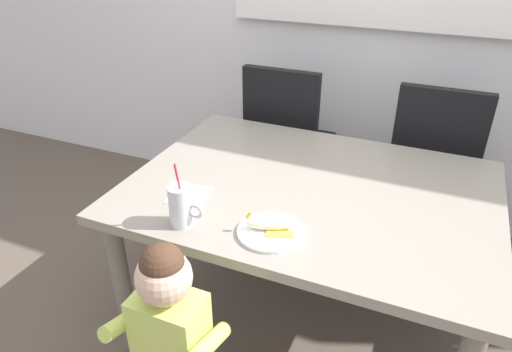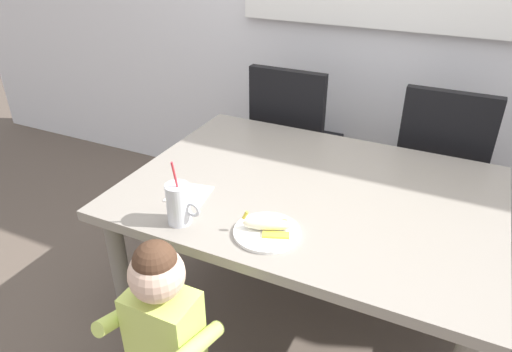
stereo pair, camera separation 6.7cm
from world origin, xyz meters
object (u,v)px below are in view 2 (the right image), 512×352
(toddler_standing, at_px, (163,323))
(paper_napkin, at_px, (189,194))
(peeled_banana, at_px, (268,225))
(snack_plate, at_px, (267,232))
(milk_cup, at_px, (179,206))
(dining_table, at_px, (310,205))
(dining_chair_right, at_px, (440,164))
(dining_chair_left, at_px, (293,136))

(toddler_standing, distance_m, paper_napkin, 0.52)
(paper_napkin, bearing_deg, toddler_standing, -68.24)
(peeled_banana, bearing_deg, toddler_standing, -118.30)
(snack_plate, bearing_deg, paper_napkin, 164.97)
(snack_plate, xyz_separation_m, paper_napkin, (-0.38, 0.10, -0.00))
(milk_cup, xyz_separation_m, snack_plate, (0.30, 0.07, -0.06))
(peeled_banana, bearing_deg, dining_table, 84.75)
(peeled_banana, bearing_deg, paper_napkin, 166.22)
(paper_napkin, bearing_deg, snack_plate, -15.03)
(milk_cup, bearing_deg, snack_plate, 12.76)
(milk_cup, relative_size, peeled_banana, 1.43)
(dining_chair_right, bearing_deg, toddler_standing, 65.84)
(snack_plate, xyz_separation_m, peeled_banana, (-0.00, 0.01, 0.03))
(dining_table, bearing_deg, dining_chair_left, 116.05)
(dining_chair_left, relative_size, dining_chair_right, 1.00)
(dining_chair_left, bearing_deg, dining_table, 116.05)
(milk_cup, distance_m, paper_napkin, 0.20)
(snack_plate, bearing_deg, toddler_standing, -118.90)
(milk_cup, bearing_deg, toddler_standing, -69.16)
(dining_chair_right, bearing_deg, dining_table, 60.45)
(peeled_banana, bearing_deg, dining_chair_left, 107.05)
(dining_table, relative_size, paper_napkin, 9.57)
(paper_napkin, bearing_deg, milk_cup, -66.72)
(dining_chair_left, xyz_separation_m, paper_napkin, (-0.04, -1.01, 0.16))
(dining_chair_left, distance_m, dining_chair_right, 0.80)
(dining_table, bearing_deg, dining_chair_right, 60.45)
(toddler_standing, bearing_deg, milk_cup, 110.84)
(toddler_standing, relative_size, snack_plate, 3.64)
(dining_table, relative_size, toddler_standing, 1.71)
(milk_cup, bearing_deg, dining_chair_left, 91.65)
(snack_plate, relative_size, paper_napkin, 1.53)
(toddler_standing, bearing_deg, dining_chair_right, 65.84)
(snack_plate, bearing_deg, dining_chair_left, 106.93)
(toddler_standing, xyz_separation_m, snack_plate, (0.20, 0.35, 0.18))
(milk_cup, bearing_deg, paper_napkin, 113.28)
(dining_table, distance_m, milk_cup, 0.56)
(dining_chair_left, distance_m, snack_plate, 1.17)
(toddler_standing, xyz_separation_m, peeled_banana, (0.20, 0.36, 0.21))
(dining_table, xyz_separation_m, milk_cup, (-0.34, -0.42, 0.15))
(dining_chair_left, height_order, snack_plate, dining_chair_left)
(dining_chair_right, relative_size, snack_plate, 4.17)
(dining_chair_right, relative_size, peeled_banana, 5.47)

